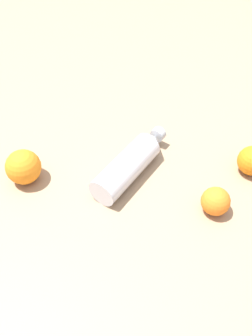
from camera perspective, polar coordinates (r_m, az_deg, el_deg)
The scene contains 5 objects.
ground_plane at distance 0.81m, azimuth -3.76°, elevation -0.67°, with size 2.40×2.40×0.00m, color #9E7F60.
water_bottle at distance 0.78m, azimuth 0.87°, elevation 0.91°, with size 0.23×0.18×0.07m.
orange_0 at distance 0.74m, azimuth 14.60°, elevation -5.34°, with size 0.06×0.06×0.06m, color orange.
orange_1 at distance 0.80m, azimuth -16.61°, elevation 0.17°, with size 0.08×0.08×0.08m, color orange.
orange_2 at distance 0.84m, azimuth 20.20°, elevation 1.15°, with size 0.07×0.07×0.07m, color orange.
Camera 1 is at (-0.15, -0.53, 0.59)m, focal length 36.84 mm.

